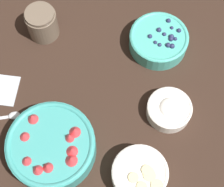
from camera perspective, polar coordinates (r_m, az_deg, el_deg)
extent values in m
plane|color=black|center=(1.04, -3.68, 0.83)|extent=(4.00, 4.00, 0.00)
cylinder|color=teal|center=(0.96, -9.14, -8.06)|extent=(0.22, 0.22, 0.06)
torus|color=teal|center=(0.93, -9.39, -7.59)|extent=(0.22, 0.22, 0.02)
cylinder|color=red|center=(0.94, -9.31, -7.75)|extent=(0.18, 0.18, 0.02)
cone|color=red|center=(0.95, -12.04, -3.64)|extent=(0.04, 0.04, 0.03)
cone|color=red|center=(0.92, -5.71, -5.72)|extent=(0.05, 0.05, 0.02)
cone|color=red|center=(0.91, -11.36, -11.25)|extent=(0.03, 0.03, 0.03)
cone|color=red|center=(0.90, -6.26, -9.97)|extent=(0.05, 0.05, 0.03)
cone|color=red|center=(0.94, -13.25, -6.31)|extent=(0.04, 0.04, 0.02)
cone|color=red|center=(0.92, -12.96, -9.91)|extent=(0.04, 0.04, 0.02)
cone|color=red|center=(0.90, -9.81, -10.93)|extent=(0.04, 0.04, 0.03)
cone|color=red|center=(0.91, -6.14, -8.65)|extent=(0.04, 0.04, 0.02)
cone|color=red|center=(0.91, -6.51, -6.59)|extent=(0.03, 0.03, 0.03)
cylinder|color=#47AD9E|center=(1.09, 7.08, 7.94)|extent=(0.17, 0.17, 0.05)
torus|color=#47AD9E|center=(1.07, 7.21, 8.55)|extent=(0.17, 0.17, 0.01)
cylinder|color=#23284C|center=(1.08, 7.17, 8.34)|extent=(0.13, 0.13, 0.01)
sphere|color=#23284C|center=(1.07, 7.96, 8.93)|extent=(0.01, 0.01, 0.01)
sphere|color=#23284C|center=(1.06, 5.80, 8.64)|extent=(0.01, 0.01, 0.01)
sphere|color=#23284C|center=(1.08, 7.17, 9.58)|extent=(0.01, 0.01, 0.01)
sphere|color=#23284C|center=(1.05, 6.62, 7.72)|extent=(0.01, 0.01, 0.01)
sphere|color=#23284C|center=(1.05, 9.15, 7.14)|extent=(0.01, 0.01, 0.01)
sphere|color=#23284C|center=(1.05, 8.54, 7.29)|extent=(0.01, 0.01, 0.01)
sphere|color=#23284C|center=(1.07, 8.98, 8.19)|extent=(0.01, 0.01, 0.01)
sphere|color=#23284C|center=(1.10, 8.60, 10.90)|extent=(0.01, 0.01, 0.01)
sphere|color=#23284C|center=(1.07, 9.61, 8.19)|extent=(0.01, 0.01, 0.01)
sphere|color=#23284C|center=(1.07, 9.04, 8.54)|extent=(0.02, 0.02, 0.02)
sphere|color=#23284C|center=(1.09, 9.10, 9.84)|extent=(0.01, 0.01, 0.01)
sphere|color=#23284C|center=(1.05, 7.27, 7.35)|extent=(0.01, 0.01, 0.01)
sphere|color=#23284C|center=(1.08, 10.16, 9.41)|extent=(0.01, 0.01, 0.01)
cylinder|color=white|center=(0.94, 4.22, -12.19)|extent=(0.14, 0.14, 0.05)
torus|color=white|center=(0.91, 4.32, -11.89)|extent=(0.14, 0.14, 0.01)
cylinder|color=beige|center=(0.92, 4.29, -11.99)|extent=(0.11, 0.11, 0.02)
cylinder|color=beige|center=(0.91, 5.33, -11.56)|extent=(0.03, 0.03, 0.01)
cylinder|color=beige|center=(0.91, 5.76, -11.83)|extent=(0.03, 0.03, 0.00)
cylinder|color=beige|center=(0.90, 4.58, -14.01)|extent=(0.03, 0.03, 0.01)
cylinder|color=beige|center=(0.91, 5.77, -12.31)|extent=(0.03, 0.03, 0.01)
cylinder|color=beige|center=(0.91, 3.31, -12.68)|extent=(0.03, 0.03, 0.01)
cylinder|color=beige|center=(0.91, 6.87, -13.75)|extent=(0.03, 0.03, 0.01)
cylinder|color=silver|center=(1.00, 8.67, -2.51)|extent=(0.12, 0.12, 0.04)
torus|color=silver|center=(0.99, 8.80, -2.15)|extent=(0.12, 0.12, 0.01)
cylinder|color=white|center=(0.99, 8.76, -2.27)|extent=(0.09, 0.09, 0.01)
ellipsoid|color=white|center=(0.99, 8.80, -2.15)|extent=(0.06, 0.06, 0.03)
cylinder|color=brown|center=(1.11, -10.58, 10.38)|extent=(0.09, 0.09, 0.08)
cylinder|color=#512D1E|center=(1.11, -10.52, 10.20)|extent=(0.07, 0.07, 0.06)
cylinder|color=brown|center=(1.07, -11.01, 11.77)|extent=(0.08, 0.08, 0.01)
ellipsoid|color=silver|center=(1.03, -14.66, -3.25)|extent=(0.04, 0.03, 0.01)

